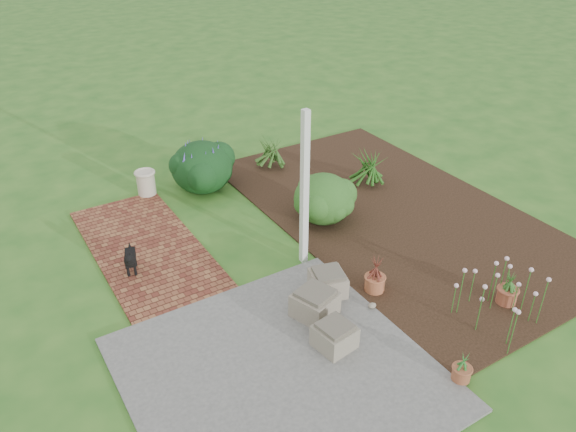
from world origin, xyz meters
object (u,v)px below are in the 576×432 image
black_dog (130,258)px  stone_trough_near (334,337)px  evergreen_shrub (324,198)px  cream_ceramic_urn (146,183)px

black_dog → stone_trough_near: bearing=-41.2°
black_dog → evergreen_shrub: (3.37, -0.22, 0.17)m
cream_ceramic_urn → evergreen_shrub: evergreen_shrub is taller
stone_trough_near → black_dog: size_ratio=0.91×
evergreen_shrub → cream_ceramic_urn: bearing=132.3°
stone_trough_near → evergreen_shrub: size_ratio=0.44×
stone_trough_near → black_dog: bearing=120.2°
stone_trough_near → black_dog: (-1.69, 2.90, 0.11)m
stone_trough_near → black_dog: black_dog is taller
stone_trough_near → evergreen_shrub: evergreen_shrub is taller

